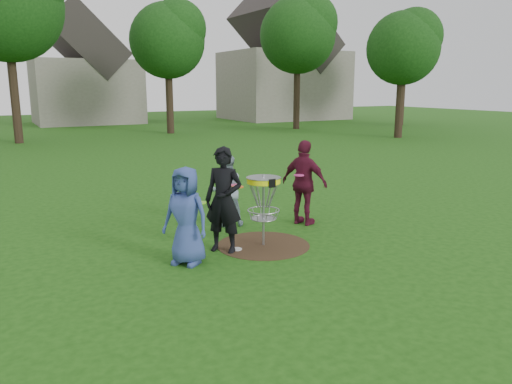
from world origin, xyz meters
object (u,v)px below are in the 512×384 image
disc_golf_basket (264,194)px  player_maroon (304,183)px  player_blue (186,216)px  player_black (224,200)px  player_grey (226,191)px

disc_golf_basket → player_maroon: bearing=30.1°
player_maroon → disc_golf_basket: player_maroon is taller
player_blue → disc_golf_basket: player_blue is taller
player_maroon → disc_golf_basket: 1.77m
player_black → disc_golf_basket: (0.81, -0.05, 0.04)m
player_black → player_grey: bearing=110.7°
player_grey → player_black: bearing=75.3°
player_black → disc_golf_basket: size_ratio=1.42×
player_maroon → disc_golf_basket: bearing=94.5°
player_black → player_blue: bearing=-113.7°
player_maroon → disc_golf_basket: size_ratio=1.36×
player_blue → player_black: 0.90m
player_blue → player_grey: bearing=99.0°
player_maroon → disc_golf_basket: (-1.53, -0.89, 0.08)m
player_black → player_maroon: bearing=67.1°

